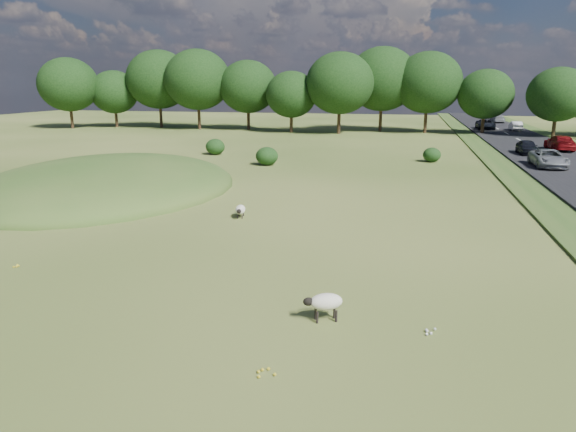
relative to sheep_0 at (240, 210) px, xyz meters
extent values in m
plane|color=#355219|center=(1.18, 13.10, -0.41)|extent=(160.00, 160.00, 0.00)
ellipsoid|color=#33561E|center=(-10.82, 5.10, -0.41)|extent=(16.00, 20.00, 4.00)
cube|color=black|center=(21.18, 23.10, -0.29)|extent=(8.00, 150.00, 0.25)
cylinder|color=black|center=(-41.78, 45.66, 1.48)|extent=(0.44, 0.44, 3.77)
ellipsoid|color=black|center=(-41.78, 45.66, 6.09)|extent=(8.81, 8.81, 7.93)
cylinder|color=black|center=(-36.44, 49.32, 1.15)|extent=(0.44, 0.44, 3.12)
ellipsoid|color=black|center=(-36.44, 49.32, 4.96)|extent=(7.28, 7.28, 6.55)
cylinder|color=black|center=(-29.36, 50.44, 1.69)|extent=(0.44, 0.44, 4.21)
ellipsoid|color=black|center=(-29.36, 50.44, 6.84)|extent=(9.83, 9.83, 8.84)
cylinder|color=black|center=(-22.25, 48.64, 1.68)|extent=(0.44, 0.44, 4.18)
ellipsoid|color=black|center=(-22.25, 48.64, 6.79)|extent=(9.75, 9.75, 8.78)
cylinder|color=black|center=(-14.75, 49.34, 1.39)|extent=(0.44, 0.44, 3.61)
ellipsoid|color=black|center=(-14.75, 49.34, 5.80)|extent=(8.41, 8.41, 7.57)
cylinder|color=black|center=(-7.63, 46.53, 1.10)|extent=(0.44, 0.44, 3.02)
ellipsoid|color=black|center=(-7.63, 46.53, 4.79)|extent=(7.04, 7.04, 6.34)
cylinder|color=black|center=(-0.90, 46.08, 1.54)|extent=(0.44, 0.44, 3.90)
ellipsoid|color=black|center=(-0.90, 46.08, 6.30)|extent=(9.09, 9.09, 8.18)
cylinder|color=black|center=(4.43, 51.00, 1.70)|extent=(0.44, 0.44, 4.22)
ellipsoid|color=black|center=(4.43, 51.00, 6.86)|extent=(9.85, 9.85, 8.86)
cylinder|color=black|center=(10.63, 50.04, 1.56)|extent=(0.44, 0.44, 3.94)
ellipsoid|color=black|center=(10.63, 50.04, 6.38)|extent=(9.20, 9.20, 8.28)
cylinder|color=black|center=(18.05, 49.10, 1.13)|extent=(0.44, 0.44, 3.09)
ellipsoid|color=black|center=(18.05, 49.10, 4.91)|extent=(7.20, 7.20, 6.48)
cylinder|color=black|center=(25.95, 45.56, 1.15)|extent=(0.44, 0.44, 3.12)
ellipsoid|color=black|center=(25.95, 45.56, 4.97)|extent=(7.29, 7.29, 6.56)
ellipsoid|color=black|center=(-3.22, 17.15, 0.36)|extent=(1.88, 1.88, 1.54)
ellipsoid|color=black|center=(10.42, 22.09, 0.22)|extent=(1.55, 1.55, 1.27)
ellipsoid|color=black|center=(-9.84, 22.44, 0.35)|extent=(1.85, 1.85, 1.51)
ellipsoid|color=beige|center=(-0.01, 0.03, 0.00)|extent=(0.65, 1.00, 0.48)
ellipsoid|color=black|center=(0.08, -0.46, 0.04)|extent=(0.28, 0.34, 0.24)
cylinder|color=black|center=(0.16, -0.21, -0.32)|extent=(0.07, 0.07, 0.17)
cylinder|color=black|center=(-0.07, -0.25, -0.32)|extent=(0.07, 0.07, 0.17)
cylinder|color=black|center=(0.06, 0.32, -0.32)|extent=(0.07, 0.07, 0.17)
cylinder|color=black|center=(-0.17, 0.28, -0.32)|extent=(0.07, 0.07, 0.17)
ellipsoid|color=beige|center=(6.12, -10.78, 0.19)|extent=(1.09, 0.83, 0.50)
ellipsoid|color=black|center=(5.63, -10.97, 0.22)|extent=(0.38, 0.33, 0.25)
cylinder|color=black|center=(5.90, -10.99, -0.23)|extent=(0.07, 0.07, 0.35)
cylinder|color=black|center=(5.81, -10.77, -0.23)|extent=(0.07, 0.07, 0.35)
cylinder|color=black|center=(6.42, -10.79, -0.23)|extent=(0.07, 0.07, 0.35)
cylinder|color=black|center=(6.33, -10.56, -0.23)|extent=(0.07, 0.07, 0.35)
imported|color=#A4A7AB|center=(23.08, 69.44, 0.54)|extent=(1.95, 4.80, 1.39)
imported|color=maroon|center=(23.08, 31.43, 0.57)|extent=(2.06, 5.06, 1.47)
imported|color=white|center=(23.08, 53.93, 0.48)|extent=(1.35, 3.87, 1.27)
imported|color=black|center=(19.28, 55.31, 0.54)|extent=(2.33, 5.05, 1.40)
imported|color=black|center=(19.28, 27.65, 0.50)|extent=(1.56, 3.88, 1.32)
imported|color=#96999D|center=(19.28, 19.80, 0.52)|extent=(2.26, 4.91, 1.37)
camera|label=1|loc=(8.10, -24.41, 6.32)|focal=32.00mm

